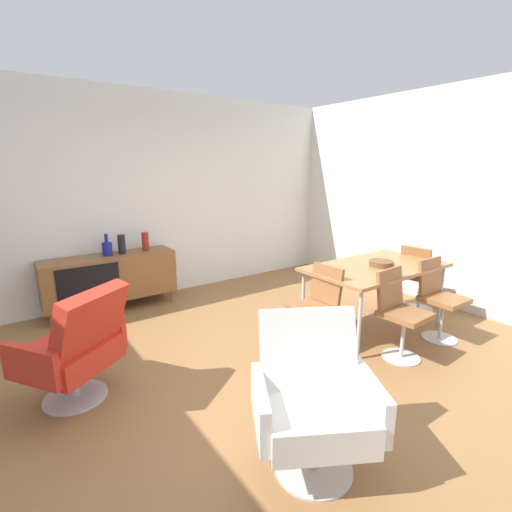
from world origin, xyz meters
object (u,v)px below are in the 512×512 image
(vase_ceramic_small, at_px, (107,248))
(dining_chair_far_end, at_px, (419,275))
(wooden_bowl_on_table, at_px, (381,263))
(dining_chair_front_left, at_px, (399,311))
(dining_table, at_px, (376,269))
(dining_chair_front_right, at_px, (439,296))
(sideboard, at_px, (111,277))
(lounge_chair_red, at_px, (76,346))
(vase_sculptural_dark, at_px, (122,244))
(vase_cobalt, at_px, (145,242))
(armchair_black_shell, at_px, (313,395))
(dining_chair_near_window, at_px, (317,305))

(vase_ceramic_small, distance_m, dining_chair_far_end, 3.95)
(wooden_bowl_on_table, xyz_separation_m, dining_chair_front_left, (-0.37, -0.51, -0.30))
(dining_table, height_order, dining_chair_front_right, dining_chair_front_right)
(sideboard, bearing_deg, lounge_chair_red, -111.52)
(sideboard, distance_m, vase_sculptural_dark, 0.44)
(lounge_chair_red, bearing_deg, dining_chair_front_left, -20.97)
(vase_cobalt, xyz_separation_m, armchair_black_shell, (-0.16, -3.35, -0.37))
(vase_ceramic_small, relative_size, wooden_bowl_on_table, 1.06)
(vase_sculptural_dark, bearing_deg, vase_ceramic_small, -180.00)
(vase_ceramic_small, height_order, dining_chair_front_right, vase_ceramic_small)
(sideboard, xyz_separation_m, lounge_chair_red, (-0.72, -1.83, 0.03))
(vase_cobalt, height_order, armchair_black_shell, vase_cobalt)
(vase_sculptural_dark, bearing_deg, armchair_black_shell, -87.39)
(sideboard, relative_size, dining_chair_far_end, 1.87)
(sideboard, bearing_deg, armchair_black_shell, -84.42)
(vase_sculptural_dark, height_order, wooden_bowl_on_table, vase_sculptural_dark)
(vase_sculptural_dark, height_order, vase_ceramic_small, vase_ceramic_small)
(vase_cobalt, height_order, dining_table, vase_cobalt)
(sideboard, bearing_deg, vase_sculptural_dark, 0.62)
(sideboard, height_order, dining_chair_front_left, dining_chair_front_left)
(vase_cobalt, relative_size, dining_chair_near_window, 0.29)
(dining_chair_near_window, relative_size, armchair_black_shell, 0.90)
(lounge_chair_red, bearing_deg, armchair_black_shell, -55.25)
(lounge_chair_red, bearing_deg, vase_cobalt, 56.71)
(vase_cobalt, height_order, dining_chair_front_right, vase_cobalt)
(vase_sculptural_dark, distance_m, armchair_black_shell, 3.38)
(dining_table, distance_m, dining_chair_front_right, 0.70)
(dining_chair_far_end, relative_size, dining_chair_near_window, 1.00)
(dining_chair_near_window, bearing_deg, dining_chair_front_right, -24.32)
(dining_table, height_order, dining_chair_front_left, dining_chair_front_left)
(dining_chair_far_end, bearing_deg, vase_cobalt, 139.52)
(vase_ceramic_small, xyz_separation_m, dining_chair_front_right, (2.65, -2.86, -0.34))
(lounge_chair_red, bearing_deg, dining_table, -8.70)
(wooden_bowl_on_table, xyz_separation_m, dining_chair_front_right, (0.33, -0.51, -0.30))
(dining_chair_far_end, xyz_separation_m, lounge_chair_red, (-3.90, 0.47, -0.00))
(vase_cobalt, height_order, wooden_bowl_on_table, vase_cobalt)
(armchair_black_shell, bearing_deg, wooden_bowl_on_table, 26.80)
(vase_cobalt, bearing_deg, dining_table, -51.80)
(vase_ceramic_small, relative_size, lounge_chair_red, 0.29)
(vase_cobalt, height_order, dining_chair_front_left, vase_cobalt)
(sideboard, bearing_deg, wooden_bowl_on_table, -45.45)
(dining_chair_far_end, bearing_deg, vase_ceramic_small, 144.16)
(sideboard, xyz_separation_m, vase_ceramic_small, (-0.01, 0.00, 0.37))
(sideboard, distance_m, vase_ceramic_small, 0.37)
(wooden_bowl_on_table, relative_size, armchair_black_shell, 0.27)
(wooden_bowl_on_table, relative_size, lounge_chair_red, 0.27)
(vase_cobalt, xyz_separation_m, vase_ceramic_small, (-0.49, -0.00, -0.03))
(dining_table, bearing_deg, lounge_chair_red, 171.30)
(vase_ceramic_small, xyz_separation_m, lounge_chair_red, (-0.72, -1.84, -0.35))
(dining_chair_near_window, bearing_deg, armchair_black_shell, -135.51)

